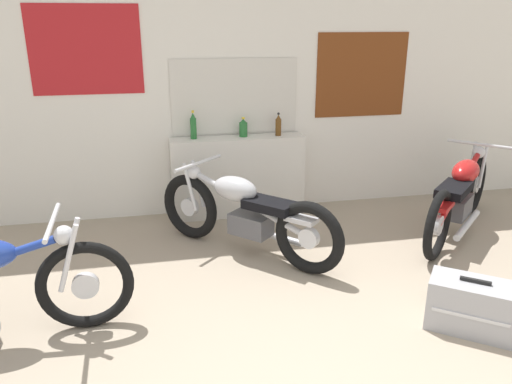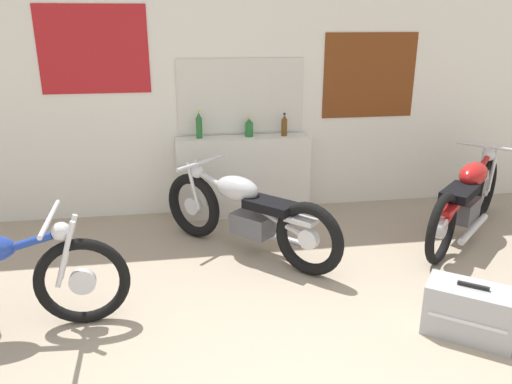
{
  "view_description": "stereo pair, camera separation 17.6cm",
  "coord_description": "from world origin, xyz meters",
  "px_view_note": "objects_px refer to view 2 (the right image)",
  "views": [
    {
      "loc": [
        -0.76,
        -1.86,
        2.05
      ],
      "look_at": [
        0.02,
        1.93,
        0.7
      ],
      "focal_mm": 35.0,
      "sensor_mm": 36.0,
      "label": 1
    },
    {
      "loc": [
        -0.59,
        -1.9,
        2.05
      ],
      "look_at": [
        0.02,
        1.93,
        0.7
      ],
      "focal_mm": 35.0,
      "sensor_mm": 36.0,
      "label": 2
    }
  ],
  "objects_px": {
    "bottle_left_center": "(249,128)",
    "bottle_leftmost": "(199,126)",
    "motorcycle_silver": "(247,214)",
    "hard_case_silver": "(469,311)",
    "bottle_center": "(284,126)",
    "motorcycle_red": "(467,198)"
  },
  "relations": [
    {
      "from": "motorcycle_silver",
      "to": "bottle_center",
      "type": "bearing_deg",
      "value": 61.17
    },
    {
      "from": "motorcycle_red",
      "to": "motorcycle_silver",
      "type": "xyz_separation_m",
      "value": [
        -2.17,
        -0.03,
        -0.02
      ]
    },
    {
      "from": "bottle_center",
      "to": "motorcycle_red",
      "type": "bearing_deg",
      "value": -30.88
    },
    {
      "from": "bottle_leftmost",
      "to": "motorcycle_red",
      "type": "xyz_separation_m",
      "value": [
        2.52,
        -0.99,
        -0.59
      ]
    },
    {
      "from": "bottle_center",
      "to": "hard_case_silver",
      "type": "distance_m",
      "value": 2.71
    },
    {
      "from": "hard_case_silver",
      "to": "motorcycle_red",
      "type": "bearing_deg",
      "value": 60.5
    },
    {
      "from": "bottle_center",
      "to": "motorcycle_red",
      "type": "distance_m",
      "value": 1.97
    },
    {
      "from": "bottle_left_center",
      "to": "bottle_leftmost",
      "type": "bearing_deg",
      "value": -179.98
    },
    {
      "from": "motorcycle_silver",
      "to": "hard_case_silver",
      "type": "distance_m",
      "value": 1.99
    },
    {
      "from": "bottle_center",
      "to": "motorcycle_silver",
      "type": "bearing_deg",
      "value": -118.83
    },
    {
      "from": "bottle_leftmost",
      "to": "bottle_left_center",
      "type": "height_order",
      "value": "bottle_leftmost"
    },
    {
      "from": "bottle_left_center",
      "to": "bottle_center",
      "type": "relative_size",
      "value": 0.84
    },
    {
      "from": "bottle_leftmost",
      "to": "motorcycle_red",
      "type": "bearing_deg",
      "value": -21.52
    },
    {
      "from": "bottle_leftmost",
      "to": "motorcycle_silver",
      "type": "xyz_separation_m",
      "value": [
        0.35,
        -1.03,
        -0.6
      ]
    },
    {
      "from": "bottle_left_center",
      "to": "hard_case_silver",
      "type": "relative_size",
      "value": 0.33
    },
    {
      "from": "bottle_left_center",
      "to": "bottle_center",
      "type": "height_order",
      "value": "bottle_center"
    },
    {
      "from": "bottle_center",
      "to": "motorcycle_red",
      "type": "xyz_separation_m",
      "value": [
        1.62,
        -0.97,
        -0.57
      ]
    },
    {
      "from": "motorcycle_silver",
      "to": "hard_case_silver",
      "type": "bearing_deg",
      "value": -48.49
    },
    {
      "from": "bottle_center",
      "to": "hard_case_silver",
      "type": "relative_size",
      "value": 0.39
    },
    {
      "from": "motorcycle_silver",
      "to": "hard_case_silver",
      "type": "relative_size",
      "value": 2.31
    },
    {
      "from": "motorcycle_red",
      "to": "motorcycle_silver",
      "type": "relative_size",
      "value": 1.06
    },
    {
      "from": "bottle_leftmost",
      "to": "hard_case_silver",
      "type": "bearing_deg",
      "value": -56.47
    }
  ]
}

